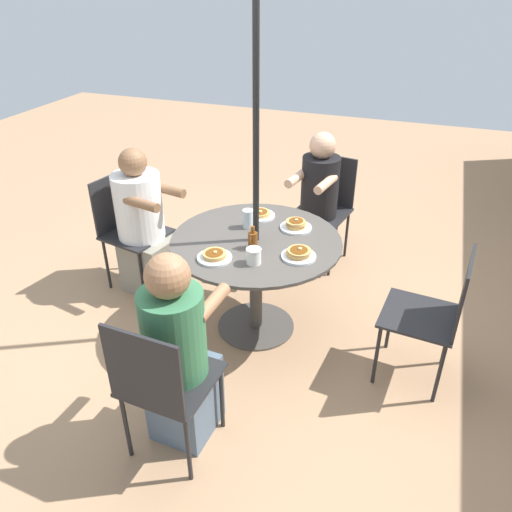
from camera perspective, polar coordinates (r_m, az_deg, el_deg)
The scene contains 17 objects.
ground_plane at distance 3.73m, azimuth -0.00°, elevation -8.02°, with size 12.00×12.00×0.00m, color tan.
patio_table at distance 3.40m, azimuth -0.00°, elevation -0.33°, with size 1.15×1.15×0.73m.
umbrella_pole at distance 3.13m, azimuth -0.00°, elevation 9.03°, with size 0.04×0.04×2.35m, color black.
patio_chair_north at distance 4.09m, azimuth -14.50°, elevation 3.53°, with size 0.52×0.52×0.92m.
diner_north at distance 3.98m, azimuth -12.68°, elevation 3.02°, with size 0.44×0.54×1.18m.
patio_chair_east at distance 2.60m, azimuth -10.80°, elevation -13.89°, with size 0.46×0.46×0.92m.
diner_east at distance 2.69m, azimuth -8.81°, elevation -11.34°, with size 0.49×0.35×1.18m.
patio_chair_south at distance 3.18m, azimuth 19.91°, elevation -5.91°, with size 0.48×0.48×0.92m.
patio_chair_west at distance 4.38m, azimuth 7.93°, elevation 6.07°, with size 0.51×0.51×0.92m.
diner_west at distance 4.22m, azimuth 7.02°, elevation 5.55°, with size 0.52×0.38×1.19m.
pancake_plate_a at distance 3.46m, azimuth 4.58°, elevation 3.50°, with size 0.22×0.22×0.07m.
pancake_plate_b at distance 3.62m, azimuth 0.43°, elevation 4.78°, with size 0.22×0.22×0.05m.
pancake_plate_c at distance 3.12m, azimuth 4.89°, elevation 0.21°, with size 0.22×0.22×0.07m.
pancake_plate_d at distance 3.11m, azimuth -4.76°, elevation -0.02°, with size 0.22×0.22×0.05m.
syrup_bottle at distance 3.20m, azimuth -0.38°, elevation 1.88°, with size 0.08×0.06×0.15m.
coffee_cup at distance 3.03m, azimuth -0.26°, elevation -0.01°, with size 0.09×0.09×0.10m.
drinking_glass_a at distance 3.45m, azimuth -0.93°, elevation 4.29°, with size 0.08×0.08×0.13m, color silver.
Camera 1 is at (2.74, 0.99, 2.33)m, focal length 35.00 mm.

